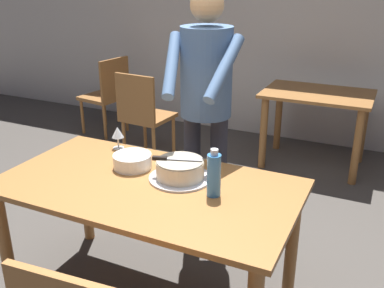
# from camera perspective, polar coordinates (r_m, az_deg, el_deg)

# --- Properties ---
(back_wall) EXTENTS (10.00, 0.12, 2.70)m
(back_wall) POSITION_cam_1_polar(r_m,az_deg,el_deg) (4.99, 12.80, 15.84)
(back_wall) COLOR silver
(back_wall) RESTS_ON ground_plane
(main_dining_table) EXTENTS (1.60, 0.86, 0.75)m
(main_dining_table) POSITION_cam_1_polar(r_m,az_deg,el_deg) (2.40, -5.79, -7.50)
(main_dining_table) COLOR #9E6633
(main_dining_table) RESTS_ON ground_plane
(cake_on_platter) EXTENTS (0.34, 0.34, 0.11)m
(cake_on_platter) POSITION_cam_1_polar(r_m,az_deg,el_deg) (2.37, -1.55, -3.42)
(cake_on_platter) COLOR silver
(cake_on_platter) RESTS_ON main_dining_table
(cake_knife) EXTENTS (0.26, 0.10, 0.02)m
(cake_knife) POSITION_cam_1_polar(r_m,az_deg,el_deg) (2.36, -3.29, -1.90)
(cake_knife) COLOR silver
(cake_knife) RESTS_ON cake_on_platter
(plate_stack) EXTENTS (0.22, 0.22, 0.08)m
(plate_stack) POSITION_cam_1_polar(r_m,az_deg,el_deg) (2.53, -7.74, -2.20)
(plate_stack) COLOR white
(plate_stack) RESTS_ON main_dining_table
(wine_glass_near) EXTENTS (0.08, 0.08, 0.14)m
(wine_glass_near) POSITION_cam_1_polar(r_m,az_deg,el_deg) (2.80, -9.62, 1.42)
(wine_glass_near) COLOR silver
(wine_glass_near) RESTS_ON main_dining_table
(water_bottle) EXTENTS (0.07, 0.07, 0.25)m
(water_bottle) POSITION_cam_1_polar(r_m,az_deg,el_deg) (2.18, 2.86, -3.97)
(water_bottle) COLOR #387AC6
(water_bottle) RESTS_ON main_dining_table
(person_cutting_cake) EXTENTS (0.46, 0.57, 1.72)m
(person_cutting_cake) POSITION_cam_1_polar(r_m,az_deg,el_deg) (2.75, 1.78, 6.19)
(person_cutting_cake) COLOR #2D2D38
(person_cutting_cake) RESTS_ON ground_plane
(background_table) EXTENTS (1.00, 0.70, 0.74)m
(background_table) POSITION_cam_1_polar(r_m,az_deg,el_deg) (4.36, 15.83, 4.42)
(background_table) COLOR #9E6633
(background_table) RESTS_ON ground_plane
(background_chair_0) EXTENTS (0.50, 0.50, 0.90)m
(background_chair_0) POSITION_cam_1_polar(r_m,az_deg,el_deg) (5.19, -10.89, 6.53)
(background_chair_0) COLOR #9E6633
(background_chair_0) RESTS_ON ground_plane
(background_chair_1) EXTENTS (0.47, 0.47, 0.90)m
(background_chair_1) POSITION_cam_1_polar(r_m,az_deg,el_deg) (4.38, -6.29, 4.01)
(background_chair_1) COLOR #9E6633
(background_chair_1) RESTS_ON ground_plane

